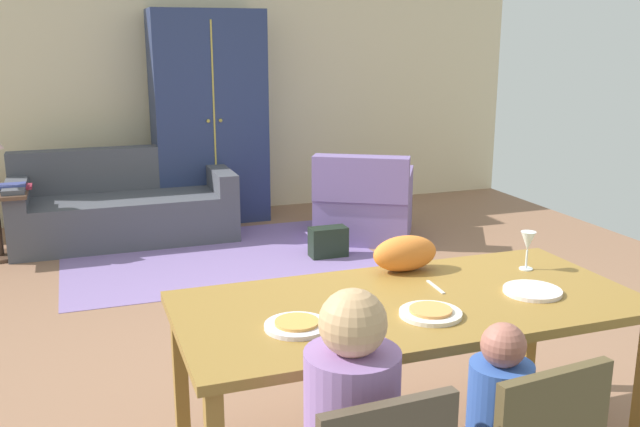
# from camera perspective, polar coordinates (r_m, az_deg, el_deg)

# --- Properties ---
(ground_plane) EXTENTS (7.13, 6.26, 0.02)m
(ground_plane) POSITION_cam_1_polar(r_m,az_deg,el_deg) (4.82, -2.07, -8.40)
(ground_plane) COLOR #8B6349
(back_wall) EXTENTS (7.13, 0.10, 2.70)m
(back_wall) POSITION_cam_1_polar(r_m,az_deg,el_deg) (7.56, -9.55, 10.25)
(back_wall) COLOR beige
(back_wall) RESTS_ON ground_plane
(dining_table) EXTENTS (1.96, 0.92, 0.76)m
(dining_table) POSITION_cam_1_polar(r_m,az_deg,el_deg) (3.03, 7.26, -8.18)
(dining_table) COLOR olive
(dining_table) RESTS_ON ground_plane
(plate_near_man) EXTENTS (0.25, 0.25, 0.02)m
(plate_near_man) POSITION_cam_1_polar(r_m,az_deg,el_deg) (2.71, -1.88, -9.09)
(plate_near_man) COLOR silver
(plate_near_man) RESTS_ON dining_table
(pizza_near_man) EXTENTS (0.17, 0.17, 0.01)m
(pizza_near_man) POSITION_cam_1_polar(r_m,az_deg,el_deg) (2.70, -1.89, -8.80)
(pizza_near_man) COLOR gold
(pizza_near_man) RESTS_ON plate_near_man
(plate_near_child) EXTENTS (0.25, 0.25, 0.02)m
(plate_near_child) POSITION_cam_1_polar(r_m,az_deg,el_deg) (2.85, 8.94, -8.01)
(plate_near_child) COLOR white
(plate_near_child) RESTS_ON dining_table
(pizza_near_child) EXTENTS (0.17, 0.17, 0.01)m
(pizza_near_child) POSITION_cam_1_polar(r_m,az_deg,el_deg) (2.85, 8.95, -7.73)
(pizza_near_child) COLOR #E2944A
(pizza_near_child) RESTS_ON plate_near_child
(plate_near_woman) EXTENTS (0.25, 0.25, 0.02)m
(plate_near_woman) POSITION_cam_1_polar(r_m,az_deg,el_deg) (3.19, 16.83, -6.03)
(plate_near_woman) COLOR white
(plate_near_woman) RESTS_ON dining_table
(wine_glass) EXTENTS (0.07, 0.07, 0.19)m
(wine_glass) POSITION_cam_1_polar(r_m,az_deg,el_deg) (3.46, 16.49, -2.28)
(wine_glass) COLOR silver
(wine_glass) RESTS_ON dining_table
(fork) EXTENTS (0.05, 0.15, 0.01)m
(fork) POSITION_cam_1_polar(r_m,az_deg,el_deg) (2.85, 2.42, -8.03)
(fork) COLOR silver
(fork) RESTS_ON dining_table
(knife) EXTENTS (0.03, 0.17, 0.01)m
(knife) POSITION_cam_1_polar(r_m,az_deg,el_deg) (3.16, 9.35, -5.89)
(knife) COLOR silver
(knife) RESTS_ON dining_table
(cat) EXTENTS (0.32, 0.16, 0.17)m
(cat) POSITION_cam_1_polar(r_m,az_deg,el_deg) (3.34, 6.90, -3.23)
(cat) COLOR orange
(cat) RESTS_ON dining_table
(area_rug) EXTENTS (2.60, 1.80, 0.01)m
(area_rug) POSITION_cam_1_polar(r_m,az_deg,el_deg) (6.11, -8.13, -3.47)
(area_rug) COLOR #7E65A0
(area_rug) RESTS_ON ground_plane
(couch) EXTENTS (1.98, 0.86, 0.82)m
(couch) POSITION_cam_1_polar(r_m,az_deg,el_deg) (6.77, -15.58, 0.49)
(couch) COLOR #474951
(couch) RESTS_ON ground_plane
(armchair) EXTENTS (1.16, 1.17, 0.82)m
(armchair) POSITION_cam_1_polar(r_m,az_deg,el_deg) (6.57, 3.60, 0.75)
(armchair) COLOR #79639E
(armchair) RESTS_ON ground_plane
(armoire) EXTENTS (1.10, 0.59, 2.10)m
(armoire) POSITION_cam_1_polar(r_m,az_deg,el_deg) (7.20, -9.00, 7.69)
(armoire) COLOR navy
(armoire) RESTS_ON ground_plane
(book_lower) EXTENTS (0.22, 0.16, 0.03)m
(book_lower) POSITION_cam_1_polar(r_m,az_deg,el_deg) (6.52, -23.27, 1.98)
(book_lower) COLOR maroon
(book_lower) RESTS_ON side_table
(book_upper) EXTENTS (0.22, 0.16, 0.03)m
(book_upper) POSITION_cam_1_polar(r_m,az_deg,el_deg) (6.46, -23.72, 2.08)
(book_upper) COLOR #3A4488
(book_upper) RESTS_ON book_lower
(handbag) EXTENTS (0.32, 0.16, 0.26)m
(handbag) POSITION_cam_1_polar(r_m,az_deg,el_deg) (6.03, 0.67, -2.32)
(handbag) COLOR black
(handbag) RESTS_ON ground_plane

